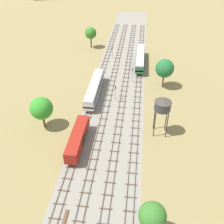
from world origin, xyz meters
The scene contains 17 objects.
ground_plane centered at (0.00, 56.00, 0.00)m, with size 480.00×480.00×0.00m, color olive.
ballast_bed centered at (0.00, 56.00, 0.00)m, with size 17.04×176.00×0.01m, color gray.
track_far_left centered at (-6.52, 57.00, 0.14)m, with size 2.40×126.00×0.29m.
track_left centered at (-2.17, 57.00, 0.14)m, with size 2.40×126.00×0.29m.
track_centre_left centered at (2.17, 57.00, 0.14)m, with size 2.40×126.00×0.29m.
track_centre centered at (6.52, 57.00, 0.14)m, with size 2.40×126.00×0.29m.
freight_boxcar_far_left_nearest centered at (-6.52, 26.35, 2.45)m, with size 2.87×14.00×3.60m.
diesel_railcar_far_left_near centered at (-6.52, 49.00, 2.60)m, with size 2.96×20.50×3.80m.
diesel_railcar_centre_mid centered at (6.52, 72.41, 2.60)m, with size 2.96×20.50×3.80m.
water_tower centered at (12.49, 33.48, 8.22)m, with size 4.08×4.08×9.74m.
signal_post_nearest centered at (-4.35, 76.88, 3.13)m, with size 0.28×0.47×4.88m.
signal_post_near centered at (0.00, 47.43, 2.99)m, with size 0.28×0.47×4.64m.
signal_post_mid centered at (4.35, 58.92, 3.18)m, with size 0.28×0.47×4.97m.
lineside_tree_0 centered at (-16.69, 32.45, 5.77)m, with size 5.66×5.66×8.62m.
lineside_tree_1 centered at (-14.45, 86.61, 6.22)m, with size 4.70×4.70×8.61m.
lineside_tree_2 centered at (10.07, 6.15, 6.03)m, with size 4.41×4.41×8.29m.
lineside_tree_3 centered at (14.23, 56.55, 6.54)m, with size 5.73×5.73×9.43m.
Camera 1 is at (6.61, -17.50, 42.21)m, focal length 41.75 mm.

